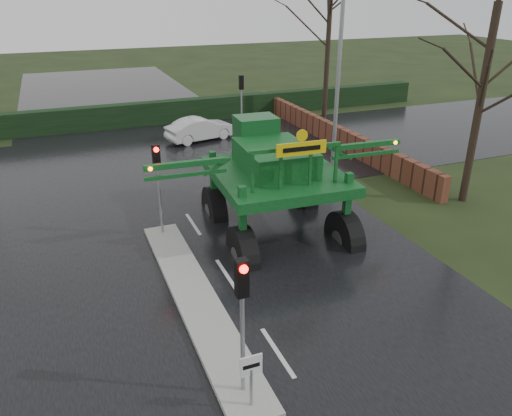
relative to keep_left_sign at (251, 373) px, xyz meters
name	(u,v)px	position (x,y,z in m)	size (l,w,h in m)	color
ground	(277,353)	(1.30, 1.50, -1.06)	(140.00, 140.00, 0.00)	black
road_main	(181,205)	(1.30, 11.50, -1.05)	(14.00, 80.00, 0.02)	black
road_cross	(153,163)	(1.30, 17.50, -1.05)	(80.00, 12.00, 0.02)	black
median_island	(196,298)	(0.00, 4.50, -0.97)	(1.20, 10.00, 0.16)	gray
hedge_row	(128,115)	(1.30, 25.50, -0.31)	(44.00, 0.90, 1.50)	black
brick_wall	(328,132)	(11.80, 17.50, -0.46)	(0.40, 20.00, 1.20)	#592D1E
keep_left_sign	(251,373)	(0.00, 0.00, 0.00)	(0.50, 0.07, 1.35)	gray
traffic_signal_near	(242,299)	(0.00, 0.49, 1.53)	(0.26, 0.33, 3.52)	gray
traffic_signal_mid	(157,170)	(0.00, 8.99, 1.53)	(0.26, 0.33, 3.52)	gray
traffic_signal_far	(241,91)	(7.80, 21.51, 1.53)	(0.26, 0.33, 3.52)	gray
street_light_right	(335,45)	(9.49, 13.50, 4.93)	(3.85, 0.30, 10.00)	gray
tree_right_near	(484,78)	(12.80, 7.50, 4.14)	(5.60, 5.60, 9.64)	black
tree_right_far	(329,20)	(14.30, 22.50, 5.44)	(7.00, 7.00, 12.05)	black
crop_sprayer	(240,184)	(2.23, 6.69, 1.52)	(9.73, 6.29, 5.44)	black
white_sedan	(201,140)	(4.84, 20.60, -1.06)	(1.45, 4.16, 1.37)	silver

